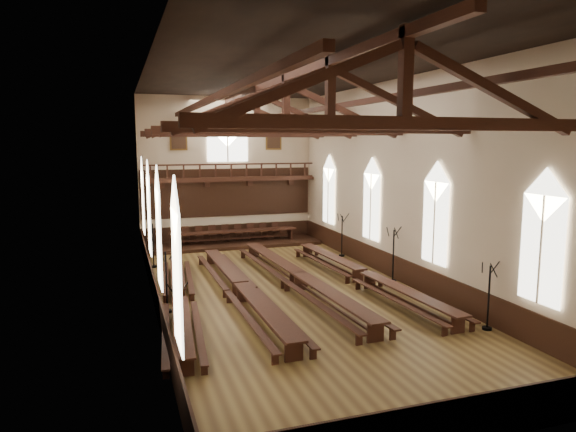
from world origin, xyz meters
name	(u,v)px	position (x,y,z in m)	size (l,w,h in m)	color
ground	(286,291)	(0.00, 0.00, 0.00)	(26.00, 26.00, 0.00)	brown
room_walls	(286,152)	(0.00, 0.00, 6.46)	(26.00, 26.00, 26.00)	beige
wainscot_band	(286,279)	(0.00, 0.00, 0.60)	(12.00, 26.00, 1.20)	black
side_windows	(286,212)	(0.00, 0.00, 3.74)	(11.85, 19.80, 4.50)	silver
end_window	(227,138)	(0.00, 12.90, 7.22)	(2.80, 0.12, 3.80)	white
minstrels_gallery	(229,186)	(0.00, 12.66, 3.91)	(11.80, 1.24, 3.70)	#3A1C12
portraits	(227,139)	(0.00, 12.90, 7.10)	(7.75, 0.09, 1.45)	brown
roof_trusses	(286,113)	(0.00, 0.00, 8.22)	(11.70, 25.70, 2.80)	#3A1C12
refectory_row_a	(180,296)	(-4.98, -0.87, 0.49)	(1.92, 13.80, 0.68)	#3A1C12
refectory_row_b	(241,287)	(-2.25, -0.47, 0.56)	(1.64, 14.63, 0.77)	#3A1C12
refectory_row_c	(298,276)	(0.69, 0.29, 0.59)	(1.99, 15.03, 0.81)	#3A1C12
refectory_row_d	(364,274)	(3.90, -0.20, 0.54)	(1.88, 14.42, 0.74)	#3A1C12
dais	(235,244)	(0.07, 11.40, 0.10)	(11.40, 3.13, 0.21)	black
high_table	(235,232)	(0.07, 11.40, 0.89)	(8.61, 1.15, 0.81)	#3A1C12
high_chairs	(232,231)	(0.07, 12.24, 0.81)	(6.80, 0.50, 1.11)	#3A1C12
candelabrum_left_near	(178,331)	(-5.55, -5.42, 0.71)	(0.70, 0.66, 2.33)	black
candelabrum_left_mid	(167,293)	(-5.55, -1.30, 0.82)	(0.74, 0.83, 2.69)	black
candelabrum_left_far	(153,253)	(-5.55, 6.75, 0.79)	(0.73, 0.80, 2.61)	black
candelabrum_right_near	(488,309)	(5.55, -7.05, 0.78)	(0.76, 0.77, 2.58)	black
candelabrum_right_mid	(393,265)	(5.55, -0.12, 0.85)	(0.84, 0.80, 2.79)	black
candelabrum_right_far	(342,243)	(5.55, 6.03, 0.80)	(0.74, 0.81, 2.64)	black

